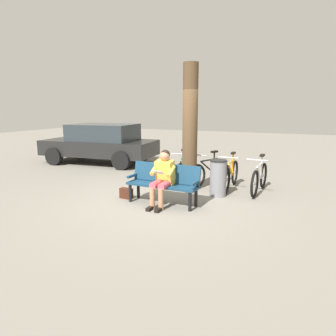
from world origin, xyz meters
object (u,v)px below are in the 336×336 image
tree_trunk (190,129)px  bicycle_orange (209,173)px  handbag (126,193)px  parked_car (101,143)px  bicycle_blue (182,170)px  bench (164,181)px  person_reading (163,175)px  bicycle_green (231,175)px  litter_bin (218,178)px  bicycle_purple (259,178)px

tree_trunk → bicycle_orange: 1.40m
handbag → parked_car: parked_car is taller
bicycle_blue → parked_car: parked_car is taller
bench → person_reading: bearing=109.9°
handbag → parked_car: bearing=-46.7°
bicycle_green → bicycle_orange: 0.59m
handbag → litter_bin: bearing=-150.1°
bicycle_purple → bench: bearing=-41.9°
person_reading → tree_trunk: bearing=-91.4°
bicycle_orange → parked_car: size_ratio=0.36×
tree_trunk → bicycle_orange: bearing=-118.7°
person_reading → handbag: 1.15m
handbag → bicycle_purple: bicycle_purple is taller
bicycle_green → bicycle_orange: same height
tree_trunk → bicycle_purple: 2.11m
handbag → bicycle_green: bearing=-136.9°
bicycle_purple → tree_trunk: bearing=-69.4°
bench → bicycle_purple: 2.51m
handbag → bicycle_blue: size_ratio=0.18×
bicycle_purple → handbag: bearing=-52.8°
person_reading → bicycle_purple: bearing=-130.5°
bicycle_green → parked_car: parked_car is taller
litter_bin → bicycle_purple: (-0.85, -0.72, -0.08)m
tree_trunk → bicycle_purple: size_ratio=1.87×
bicycle_purple → bicycle_orange: 1.32m
bench → litter_bin: size_ratio=1.84×
litter_bin → bicycle_purple: bearing=-139.7°
person_reading → parked_car: 5.62m
litter_bin → bicycle_blue: size_ratio=0.53×
litter_bin → bicycle_purple: 1.12m
bicycle_purple → bicycle_green: size_ratio=1.00×
bench → handbag: bearing=4.9°
bicycle_green → bicycle_blue: same height
bench → tree_trunk: (-0.13, -1.25, 1.06)m
tree_trunk → bicycle_purple: tree_trunk is taller
bench → bicycle_blue: size_ratio=0.98×
person_reading → bicycle_green: 2.25m
handbag → bicycle_orange: bearing=-126.3°
bicycle_orange → person_reading: bearing=11.1°
handbag → bicycle_purple: (-2.73, -1.80, 0.24)m
litter_bin → bicycle_purple: bicycle_purple is taller
parked_car → handbag: bearing=127.4°
parked_car → bicycle_blue: bearing=151.9°
bicycle_purple → bicycle_green: same height
bench → bicycle_blue: bicycle_blue is taller
person_reading → bicycle_green: (-1.01, -1.99, -0.31)m
handbag → litter_bin: size_ratio=0.34×
bicycle_orange → bicycle_blue: same height
tree_trunk → bicycle_blue: 1.42m
person_reading → tree_trunk: (-0.07, -1.41, 0.90)m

